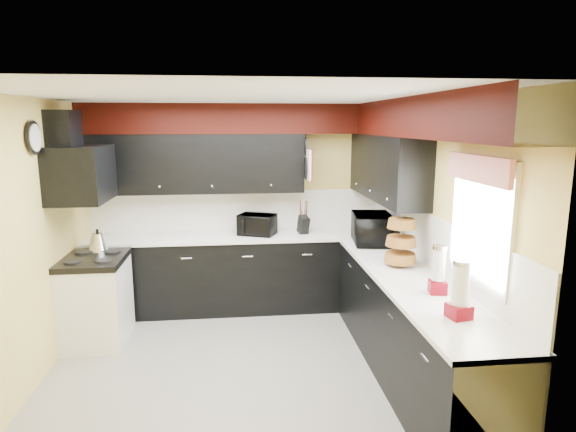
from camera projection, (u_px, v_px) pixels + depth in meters
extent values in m
plane|color=gray|center=(242.00, 367.00, 4.56)|extent=(3.60, 3.60, 0.00)
cube|color=#E0C666|center=(238.00, 206.00, 6.07)|extent=(3.60, 0.06, 2.50)
cube|color=#E0C666|center=(432.00, 234.00, 4.51)|extent=(0.06, 3.60, 2.50)
cube|color=#E0C666|center=(29.00, 245.00, 4.12)|extent=(0.06, 3.60, 2.50)
cube|color=white|center=(237.00, 96.00, 4.08)|extent=(3.60, 3.60, 0.06)
cube|color=black|center=(239.00, 274.00, 5.93)|extent=(3.60, 0.60, 0.90)
cube|color=black|center=(408.00, 329.00, 4.34)|extent=(0.60, 3.00, 0.90)
cube|color=white|center=(238.00, 237.00, 5.84)|extent=(3.62, 0.64, 0.04)
cube|color=white|center=(411.00, 279.00, 4.25)|extent=(0.64, 3.02, 0.04)
cube|color=white|center=(238.00, 210.00, 6.08)|extent=(3.60, 0.02, 0.50)
cube|color=white|center=(430.00, 240.00, 4.52)|extent=(0.02, 3.60, 0.50)
cube|color=black|center=(195.00, 164.00, 5.74)|extent=(2.60, 0.35, 0.70)
cube|color=black|center=(386.00, 167.00, 5.27)|extent=(0.35, 1.80, 0.70)
cube|color=black|center=(236.00, 119.00, 5.69)|extent=(3.60, 0.36, 0.35)
cube|color=black|center=(427.00, 117.00, 4.11)|extent=(0.36, 3.24, 0.35)
cube|color=white|center=(97.00, 302.00, 5.04)|extent=(0.60, 0.75, 0.86)
cube|color=black|center=(93.00, 260.00, 4.95)|extent=(0.62, 0.77, 0.06)
cube|color=black|center=(81.00, 174.00, 4.78)|extent=(0.50, 0.78, 0.55)
cube|color=black|center=(64.00, 131.00, 4.68)|extent=(0.24, 0.40, 0.40)
cube|color=red|center=(478.00, 169.00, 3.50)|extent=(0.04, 0.88, 0.20)
cube|color=white|center=(309.00, 165.00, 5.57)|extent=(0.03, 0.26, 0.35)
imported|color=black|center=(257.00, 225.00, 5.84)|extent=(0.53, 0.50, 0.25)
imported|color=black|center=(372.00, 229.00, 5.42)|extent=(0.48, 0.64, 0.33)
cylinder|color=silver|center=(303.00, 226.00, 5.96)|extent=(0.20, 0.20, 0.17)
cube|color=black|center=(303.00, 225.00, 5.88)|extent=(0.14, 0.16, 0.22)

